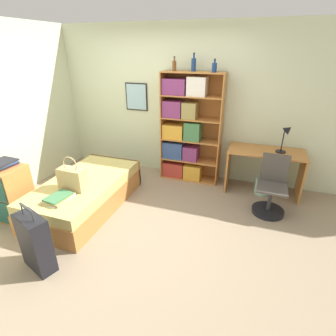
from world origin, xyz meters
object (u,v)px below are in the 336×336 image
magazine_pile_on_dresser (1,164)px  book_stack_on_bed (58,198)px  bed (86,193)px  bottle_clear (214,67)px  handbag (72,179)px  bottle_brown (194,64)px  desk (265,164)px  dresser (8,192)px  waste_bin (262,185)px  bottle_green (174,65)px  desk_chair (270,195)px  bookcase (185,130)px  suitcase (35,243)px  desk_lamp (287,134)px

magazine_pile_on_dresser → book_stack_on_bed: bearing=-3.9°
bed → bottle_clear: (1.57, 1.38, 1.72)m
handbag → bottle_clear: 2.62m
bottle_clear → bottle_brown: bearing=167.5°
book_stack_on_bed → desk: 3.11m
bottle_clear → desk: bearing=-3.7°
dresser → waste_bin: (3.37, 1.83, -0.23)m
bottle_clear → bed: bearing=-138.7°
bottle_green → desk: (1.57, -0.08, -1.44)m
bed → desk_chair: bearing=15.8°
bookcase → desk: (1.37, -0.10, -0.39)m
bed → suitcase: suitcase is taller
dresser → magazine_pile_on_dresser: bearing=113.9°
suitcase → dresser: (-1.09, 0.66, 0.05)m
bottle_clear → bookcase: bearing=174.9°
bottle_brown → bookcase: bearing=-160.8°
book_stack_on_bed → desk_chair: size_ratio=0.44×
waste_bin → desk: bearing=110.9°
handbag → waste_bin: 2.95m
bottle_clear → bottle_green: bearing=177.8°
bookcase → desk_chair: size_ratio=2.19×
bookcase → waste_bin: size_ratio=6.49×
waste_bin → desk_chair: bearing=-79.3°
bed → desk_lamp: desk_lamp is taller
bed → desk_chair: (2.61, 0.74, 0.05)m
handbag → bottle_green: (0.88, 1.69, 1.34)m
bed → bottle_brown: (1.23, 1.45, 1.75)m
handbag → desk: bearing=33.2°
magazine_pile_on_dresser → desk_chair: 3.75m
bottle_brown → waste_bin: size_ratio=0.94×
desk → suitcase: bearing=-131.6°
bottle_green → bottle_brown: bottle_brown is taller
bottle_brown → bottle_green: bearing=-170.4°
waste_bin → suitcase: bearing=-132.5°
desk → desk_lamp: bearing=1.4°
desk_lamp → desk_chair: 0.96m
dresser → bottle_brown: size_ratio=2.79×
magazine_pile_on_dresser → bottle_clear: bearing=38.0°
book_stack_on_bed → bottle_brown: size_ratio=1.40×
bed → waste_bin: (2.51, 1.26, -0.08)m
suitcase → bottle_brown: (0.99, 2.67, 1.64)m
magazine_pile_on_dresser → bottle_green: (1.80, 1.93, 1.16)m
suitcase → desk: suitcase is taller
desk_lamp → book_stack_on_bed: bearing=-144.6°
waste_bin → book_stack_on_bed: bearing=-143.2°
book_stack_on_bed → bed: bearing=93.1°
book_stack_on_bed → magazine_pile_on_dresser: (-0.90, 0.06, 0.31)m
handbag → bottle_clear: bearing=47.5°
dresser → desk: 3.84m
bottle_brown → suitcase: bearing=-110.3°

